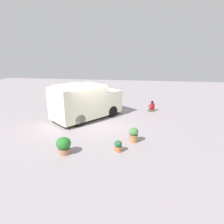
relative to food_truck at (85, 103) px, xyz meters
name	(u,v)px	position (x,y,z in m)	size (l,w,h in m)	color
ground_plane	(95,123)	(-0.90, 0.96, -1.15)	(40.00, 40.00, 0.00)	gray
food_truck	(85,103)	(0.00, 0.00, 0.00)	(4.88, 5.25, 2.43)	white
person_customer	(152,107)	(-4.81, -2.43, -0.82)	(0.74, 0.70, 0.84)	#766E5B
planter_flowering_near	(64,145)	(-0.31, 5.23, -0.72)	(0.71, 0.71, 0.84)	#AC7458
planter_flowering_far	(133,135)	(-3.56, 3.43, -0.75)	(0.53, 0.53, 0.80)	#AB7648
planter_flowering_side	(118,146)	(-2.87, 4.65, -0.87)	(0.42, 0.42, 0.56)	#C17147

